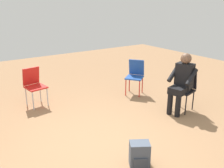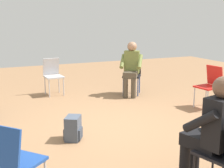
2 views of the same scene
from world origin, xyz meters
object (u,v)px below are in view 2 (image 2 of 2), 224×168
chair_southeast (132,73)px  chair_east (53,74)px  chair_south (210,84)px  chair_northwest (13,159)px  person_in_black (213,127)px  backpack_near_laptop_user (73,130)px  person_in_olive (131,66)px

chair_southeast → chair_east: 1.86m
chair_southeast → chair_south: bearing=152.3°
chair_southeast → chair_northwest: same height
chair_east → person_in_black: (-4.77, -0.54, 0.20)m
chair_southeast → chair_east: same height
chair_east → backpack_near_laptop_user: size_ratio=2.36×
person_in_black → backpack_near_laptop_user: 2.18m
chair_south → backpack_near_laptop_user: size_ratio=2.36×
person_in_olive → person_in_black: bearing=109.4°
chair_northwest → backpack_near_laptop_user: (1.40, -1.00, -0.34)m
chair_south → person_in_olive: size_ratio=0.69×
chair_southeast → chair_northwest: size_ratio=1.00×
chair_northwest → chair_east: 4.49m
backpack_near_laptop_user → chair_southeast: bearing=-44.0°
chair_southeast → backpack_near_laptop_user: chair_southeast is taller
chair_southeast → chair_east: size_ratio=1.00×
chair_southeast → backpack_near_laptop_user: (-2.20, 2.12, -0.34)m
person_in_black → backpack_near_laptop_user: bearing=102.2°
chair_northwest → person_in_black: 1.99m
person_in_olive → person_in_black: 4.11m
chair_east → backpack_near_laptop_user: 2.92m
chair_southeast → person_in_olive: bearing=90.0°
chair_southeast → chair_south: 1.90m
chair_east → person_in_black: bearing=92.5°
chair_east → chair_southeast: bearing=154.8°
person_in_olive → person_in_black: size_ratio=1.00×
chair_east → person_in_olive: 1.84m
chair_southeast → chair_east: bearing=13.8°
chair_northwest → chair_east: (4.27, -1.38, 0.00)m
person_in_olive → backpack_near_laptop_user: 2.94m
chair_southeast → backpack_near_laptop_user: 3.07m
backpack_near_laptop_user → chair_south: bearing=-80.4°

